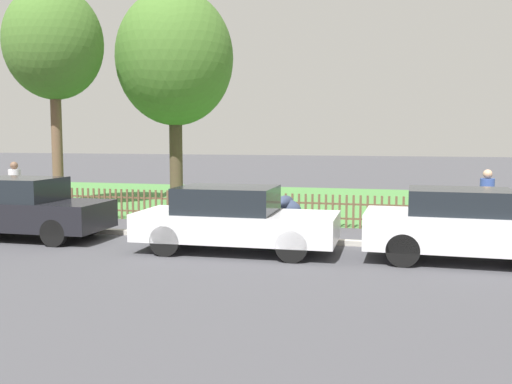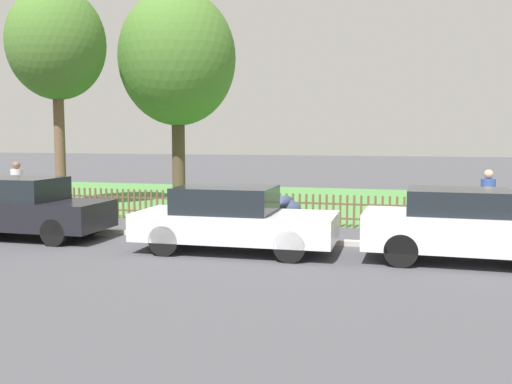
{
  "view_description": "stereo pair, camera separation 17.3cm",
  "coord_description": "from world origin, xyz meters",
  "px_view_note": "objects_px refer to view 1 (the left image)",
  "views": [
    {
      "loc": [
        4.46,
        -12.98,
        2.52
      ],
      "look_at": [
        0.8,
        0.91,
        1.1
      ],
      "focal_mm": 40.0,
      "sensor_mm": 36.0,
      "label": 1
    },
    {
      "loc": [
        4.63,
        -12.93,
        2.52
      ],
      "look_at": [
        0.8,
        0.91,
        1.1
      ],
      "focal_mm": 40.0,
      "sensor_mm": 36.0,
      "label": 2
    }
  ],
  "objects_px": {
    "pedestrian_by_lamp": "(15,187)",
    "pedestrian_near_fence": "(487,199)",
    "parked_car_black_saloon": "(25,208)",
    "tree_nearest_kerb": "(54,44)",
    "parked_car_navy_estate": "(234,219)",
    "tree_behind_motorcycle": "(175,59)",
    "covered_motorcycle": "(272,209)",
    "parked_car_red_compact": "(467,225)"
  },
  "relations": [
    {
      "from": "parked_car_black_saloon",
      "to": "pedestrian_by_lamp",
      "type": "distance_m",
      "value": 3.67
    },
    {
      "from": "covered_motorcycle",
      "to": "pedestrian_by_lamp",
      "type": "bearing_deg",
      "value": -177.49
    },
    {
      "from": "parked_car_black_saloon",
      "to": "pedestrian_near_fence",
      "type": "relative_size",
      "value": 2.39
    },
    {
      "from": "parked_car_red_compact",
      "to": "covered_motorcycle",
      "type": "height_order",
      "value": "parked_car_red_compact"
    },
    {
      "from": "parked_car_navy_estate",
      "to": "parked_car_red_compact",
      "type": "distance_m",
      "value": 4.79
    },
    {
      "from": "parked_car_black_saloon",
      "to": "parked_car_red_compact",
      "type": "height_order",
      "value": "parked_car_black_saloon"
    },
    {
      "from": "parked_car_black_saloon",
      "to": "parked_car_red_compact",
      "type": "xyz_separation_m",
      "value": [
        10.23,
        -0.07,
        0.0
      ]
    },
    {
      "from": "tree_nearest_kerb",
      "to": "pedestrian_by_lamp",
      "type": "xyz_separation_m",
      "value": [
        0.25,
        -2.6,
        -4.62
      ]
    },
    {
      "from": "parked_car_navy_estate",
      "to": "tree_nearest_kerb",
      "type": "distance_m",
      "value": 10.98
    },
    {
      "from": "pedestrian_by_lamp",
      "to": "covered_motorcycle",
      "type": "bearing_deg",
      "value": 110.01
    },
    {
      "from": "covered_motorcycle",
      "to": "tree_behind_motorcycle",
      "type": "bearing_deg",
      "value": 135.24
    },
    {
      "from": "covered_motorcycle",
      "to": "parked_car_navy_estate",
      "type": "bearing_deg",
      "value": -89.68
    },
    {
      "from": "parked_car_red_compact",
      "to": "tree_behind_motorcycle",
      "type": "xyz_separation_m",
      "value": [
        -9.84,
        8.7,
        4.69
      ]
    },
    {
      "from": "tree_behind_motorcycle",
      "to": "pedestrian_by_lamp",
      "type": "bearing_deg",
      "value": -115.49
    },
    {
      "from": "parked_car_navy_estate",
      "to": "pedestrian_near_fence",
      "type": "distance_m",
      "value": 6.42
    },
    {
      "from": "parked_car_red_compact",
      "to": "pedestrian_near_fence",
      "type": "bearing_deg",
      "value": 77.17
    },
    {
      "from": "tree_nearest_kerb",
      "to": "covered_motorcycle",
      "type": "bearing_deg",
      "value": -19.48
    },
    {
      "from": "parked_car_navy_estate",
      "to": "parked_car_black_saloon",
      "type": "bearing_deg",
      "value": 176.05
    },
    {
      "from": "tree_nearest_kerb",
      "to": "pedestrian_near_fence",
      "type": "distance_m",
      "value": 14.58
    },
    {
      "from": "parked_car_navy_estate",
      "to": "covered_motorcycle",
      "type": "xyz_separation_m",
      "value": [
        0.21,
        2.66,
        -0.11
      ]
    },
    {
      "from": "parked_car_black_saloon",
      "to": "tree_nearest_kerb",
      "type": "bearing_deg",
      "value": 115.18
    },
    {
      "from": "parked_car_navy_estate",
      "to": "tree_nearest_kerb",
      "type": "relative_size",
      "value": 0.58
    },
    {
      "from": "covered_motorcycle",
      "to": "pedestrian_by_lamp",
      "type": "relative_size",
      "value": 1.09
    },
    {
      "from": "tree_nearest_kerb",
      "to": "pedestrian_by_lamp",
      "type": "height_order",
      "value": "tree_nearest_kerb"
    },
    {
      "from": "covered_motorcycle",
      "to": "parked_car_black_saloon",
      "type": "bearing_deg",
      "value": -151.82
    },
    {
      "from": "pedestrian_by_lamp",
      "to": "pedestrian_near_fence",
      "type": "bearing_deg",
      "value": 113.51
    },
    {
      "from": "parked_car_navy_estate",
      "to": "pedestrian_near_fence",
      "type": "relative_size",
      "value": 2.58
    },
    {
      "from": "parked_car_red_compact",
      "to": "pedestrian_near_fence",
      "type": "height_order",
      "value": "pedestrian_near_fence"
    },
    {
      "from": "parked_car_black_saloon",
      "to": "tree_nearest_kerb",
      "type": "distance_m",
      "value": 7.7
    },
    {
      "from": "parked_car_black_saloon",
      "to": "pedestrian_by_lamp",
      "type": "xyz_separation_m",
      "value": [
        -2.4,
        2.77,
        0.23
      ]
    },
    {
      "from": "pedestrian_near_fence",
      "to": "tree_nearest_kerb",
      "type": "bearing_deg",
      "value": 168.85
    },
    {
      "from": "parked_car_black_saloon",
      "to": "pedestrian_by_lamp",
      "type": "bearing_deg",
      "value": 129.84
    },
    {
      "from": "covered_motorcycle",
      "to": "pedestrian_near_fence",
      "type": "height_order",
      "value": "pedestrian_near_fence"
    },
    {
      "from": "covered_motorcycle",
      "to": "tree_behind_motorcycle",
      "type": "height_order",
      "value": "tree_behind_motorcycle"
    },
    {
      "from": "parked_car_black_saloon",
      "to": "pedestrian_near_fence",
      "type": "xyz_separation_m",
      "value": [
        10.97,
        3.02,
        0.21
      ]
    },
    {
      "from": "parked_car_navy_estate",
      "to": "tree_behind_motorcycle",
      "type": "bearing_deg",
      "value": 118.12
    },
    {
      "from": "parked_car_navy_estate",
      "to": "tree_nearest_kerb",
      "type": "bearing_deg",
      "value": 143.77
    },
    {
      "from": "parked_car_red_compact",
      "to": "tree_nearest_kerb",
      "type": "height_order",
      "value": "tree_nearest_kerb"
    },
    {
      "from": "parked_car_black_saloon",
      "to": "parked_car_navy_estate",
      "type": "bearing_deg",
      "value": -3.45
    },
    {
      "from": "covered_motorcycle",
      "to": "pedestrian_near_fence",
      "type": "bearing_deg",
      "value": 11.27
    },
    {
      "from": "covered_motorcycle",
      "to": "tree_behind_motorcycle",
      "type": "xyz_separation_m",
      "value": [
        -5.26,
        6.2,
        4.83
      ]
    },
    {
      "from": "parked_car_red_compact",
      "to": "parked_car_navy_estate",
      "type": "bearing_deg",
      "value": -177.49
    }
  ]
}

